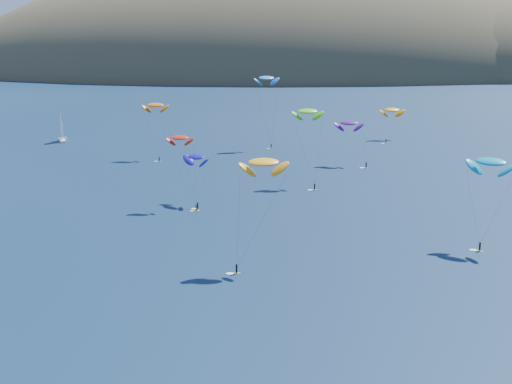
% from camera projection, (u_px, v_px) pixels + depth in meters
% --- Properties ---
extents(island, '(730.00, 300.00, 210.00)m').
position_uv_depth(island, '(306.00, 82.00, 638.50)').
color(island, '#3D3526').
rests_on(island, ground).
extents(sailboat, '(9.51, 8.65, 11.34)m').
position_uv_depth(sailboat, '(62.00, 139.00, 282.37)').
color(sailboat, silver).
rests_on(sailboat, ground).
extents(kitesurfer_1, '(9.14, 10.59, 20.90)m').
position_uv_depth(kitesurfer_1, '(155.00, 105.00, 247.91)').
color(kitesurfer_1, '#C0C916').
rests_on(kitesurfer_1, ground).
extents(kitesurfer_2, '(11.09, 9.77, 23.54)m').
position_uv_depth(kitesurfer_2, '(264.00, 162.00, 140.81)').
color(kitesurfer_2, '#C0C916').
rests_on(kitesurfer_2, ground).
extents(kitesurfer_3, '(9.47, 12.53, 24.05)m').
position_uv_depth(kitesurfer_3, '(308.00, 111.00, 209.22)').
color(kitesurfer_3, '#C0C916').
rests_on(kitesurfer_3, ground).
extents(kitesurfer_4, '(10.33, 8.72, 28.63)m').
position_uv_depth(kitesurfer_4, '(267.00, 78.00, 265.89)').
color(kitesurfer_4, '#C0C916').
rests_on(kitesurfer_4, ground).
extents(kitesurfer_5, '(11.01, 10.31, 21.38)m').
position_uv_depth(kitesurfer_5, '(491.00, 162.00, 152.80)').
color(kitesurfer_5, '#C0C916').
rests_on(kitesurfer_5, ground).
extents(kitesurfer_6, '(10.92, 10.68, 16.51)m').
position_uv_depth(kitesurfer_6, '(349.00, 123.00, 237.80)').
color(kitesurfer_6, '#C0C916').
rests_on(kitesurfer_6, ground).
extents(kitesurfer_9, '(8.58, 8.02, 20.07)m').
position_uv_depth(kitesurfer_9, '(180.00, 138.00, 184.71)').
color(kitesurfer_9, '#C0C916').
rests_on(kitesurfer_9, ground).
extents(kitesurfer_10, '(9.08, 13.78, 14.77)m').
position_uv_depth(kitesurfer_10, '(196.00, 157.00, 189.84)').
color(kitesurfer_10, '#C0C916').
rests_on(kitesurfer_10, ground).
extents(kitesurfer_11, '(10.39, 15.02, 14.45)m').
position_uv_depth(kitesurfer_11, '(392.00, 110.00, 286.58)').
color(kitesurfer_11, '#C0C916').
rests_on(kitesurfer_11, ground).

